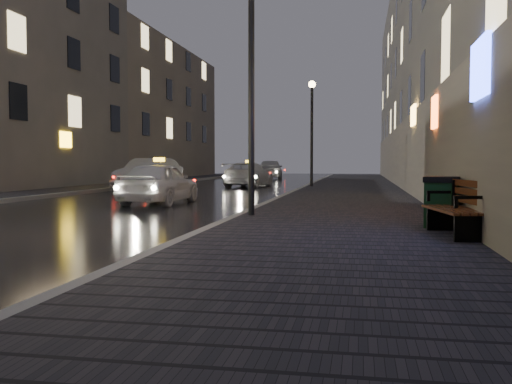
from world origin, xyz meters
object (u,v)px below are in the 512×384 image
lamp_near (251,68)px  car_left_mid (149,174)px  lamp_far (312,120)px  car_far (270,169)px  trash_bin (442,202)px  taxi_near (159,183)px  bench (459,208)px  taxi_mid (249,175)px

lamp_near → car_left_mid: size_ratio=1.12×
lamp_near → car_left_mid: 15.42m
lamp_far → car_far: lamp_far is taller
lamp_near → trash_bin: lamp_near is taller
taxi_near → bench: bearing=137.3°
bench → car_far: size_ratio=0.41×
bench → taxi_mid: taxi_mid is taller
trash_bin → lamp_far: bearing=115.0°
bench → trash_bin: (-0.12, 1.21, 0.02)m
car_far → taxi_near: bearing=84.4°
bench → taxi_near: size_ratio=0.47×
lamp_far → car_far: (-4.61, 15.70, -2.70)m
bench → car_far: 35.73m
lamp_near → car_far: 32.14m
lamp_far → bench: size_ratio=2.81×
bench → car_left_mid: size_ratio=0.40×
lamp_far → bench: (4.07, -18.96, -2.88)m
car_far → car_left_mid: bearing=74.0°
car_left_mid → taxi_near: bearing=-62.8°
bench → taxi_mid: 22.03m
taxi_near → lamp_far: bearing=-108.3°
lamp_near → taxi_mid: bearing=101.4°
taxi_mid → car_far: size_ratio=0.99×
trash_bin → taxi_mid: taxi_mid is taller
bench → car_far: bearing=95.0°
taxi_mid → car_left_mid: bearing=54.1°
car_far → trash_bin: bearing=97.4°
taxi_mid → car_far: (-1.03, 14.00, 0.12)m
trash_bin → taxi_mid: bearing=123.6°
taxi_mid → lamp_near: bearing=106.7°
lamp_near → lamp_far: size_ratio=1.00×
lamp_far → taxi_mid: (-3.58, 1.70, -2.82)m
car_left_mid → car_far: (2.94, 18.53, 0.01)m
bench → car_left_mid: (-11.62, 16.13, 0.16)m
bench → taxi_near: taxi_near is taller
lamp_far → trash_bin: (3.95, -17.75, -2.86)m
trash_bin → car_far: size_ratio=0.20×
trash_bin → lamp_near: bearing=168.6°
bench → car_far: car_far is taller
taxi_near → car_left_mid: 9.09m
lamp_far → car_left_mid: (-7.55, -2.84, -2.71)m
lamp_far → taxi_mid: size_ratio=1.15×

